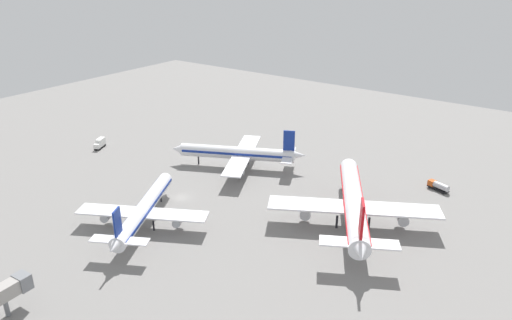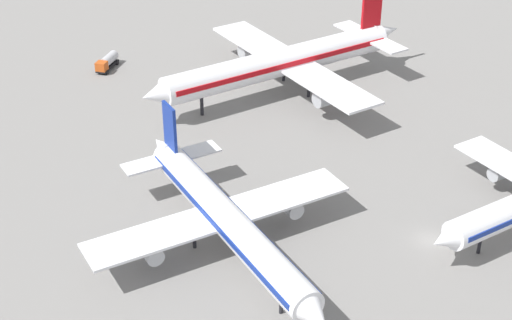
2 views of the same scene
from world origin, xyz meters
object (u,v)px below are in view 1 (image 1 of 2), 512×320
(catering_truck, at_px, (100,143))
(airplane_taxiing, at_px, (353,202))
(fuel_truck, at_px, (438,186))
(airplane_distant, at_px, (238,153))
(airplane_at_gate, at_px, (144,209))

(catering_truck, bearing_deg, airplane_taxiing, 66.23)
(airplane_taxiing, distance_m, fuel_truck, 34.24)
(airplane_distant, bearing_deg, fuel_truck, 173.91)
(airplane_distant, distance_m, catering_truck, 52.62)
(catering_truck, distance_m, fuel_truck, 113.14)
(catering_truck, bearing_deg, fuel_truck, 82.19)
(airplane_distant, xyz_separation_m, fuel_truck, (57.20, 20.16, -3.46))
(airplane_at_gate, relative_size, fuel_truck, 5.74)
(airplane_taxiing, bearing_deg, catering_truck, 63.85)
(airplane_taxiing, bearing_deg, airplane_at_gate, 98.26)
(fuel_truck, bearing_deg, airplane_at_gate, 69.44)
(airplane_at_gate, distance_m, catering_truck, 60.03)
(airplane_at_gate, bearing_deg, catering_truck, 34.98)
(airplane_taxiing, relative_size, fuel_truck, 7.35)
(airplane_at_gate, height_order, airplane_distant, airplane_distant)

